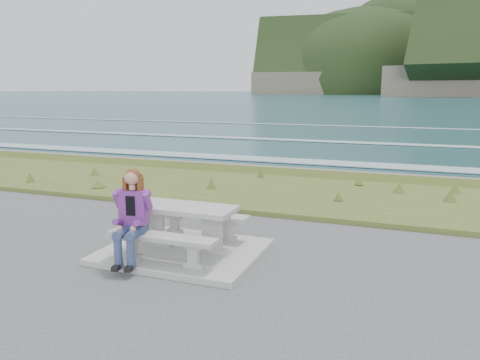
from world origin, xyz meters
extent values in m
cube|color=#9D9D98|center=(0.00, 0.00, 0.05)|extent=(2.60, 2.10, 0.10)
cube|color=#9D9D98|center=(-0.54, 0.00, 0.14)|extent=(0.62, 0.12, 0.08)
cube|color=#9D9D98|center=(-0.54, 0.00, 0.44)|extent=(0.34, 0.09, 0.51)
cube|color=#9D9D98|center=(-0.54, 0.00, 0.73)|extent=(0.62, 0.12, 0.08)
cube|color=#9D9D98|center=(0.54, 0.00, 0.14)|extent=(0.62, 0.12, 0.08)
cube|color=#9D9D98|center=(0.54, 0.00, 0.44)|extent=(0.34, 0.09, 0.51)
cube|color=#9D9D98|center=(0.54, 0.00, 0.73)|extent=(0.62, 0.12, 0.08)
cube|color=#9D9D98|center=(0.00, 0.00, 0.81)|extent=(1.80, 0.75, 0.08)
cube|color=#9D9D98|center=(-0.54, -0.70, 0.14)|extent=(0.30, 0.12, 0.08)
cube|color=#9D9D98|center=(-0.54, -0.70, 0.29)|extent=(0.17, 0.09, 0.22)
cube|color=#9D9D98|center=(-0.54, -0.70, 0.44)|extent=(0.30, 0.12, 0.08)
cube|color=#9D9D98|center=(0.54, -0.70, 0.14)|extent=(0.30, 0.12, 0.08)
cube|color=#9D9D98|center=(0.54, -0.70, 0.29)|extent=(0.17, 0.09, 0.22)
cube|color=#9D9D98|center=(0.54, -0.70, 0.44)|extent=(0.30, 0.12, 0.08)
cube|color=#9D9D98|center=(0.00, -0.70, 0.52)|extent=(1.80, 0.35, 0.07)
cube|color=#9D9D98|center=(-0.54, 0.70, 0.14)|extent=(0.30, 0.12, 0.08)
cube|color=#9D9D98|center=(-0.54, 0.70, 0.29)|extent=(0.17, 0.09, 0.22)
cube|color=#9D9D98|center=(-0.54, 0.70, 0.44)|extent=(0.30, 0.12, 0.08)
cube|color=#9D9D98|center=(0.54, 0.70, 0.14)|extent=(0.30, 0.12, 0.08)
cube|color=#9D9D98|center=(0.54, 0.70, 0.29)|extent=(0.17, 0.09, 0.22)
cube|color=#9D9D98|center=(0.54, 0.70, 0.44)|extent=(0.30, 0.12, 0.08)
cube|color=#9D9D98|center=(0.00, 0.70, 0.52)|extent=(1.80, 0.35, 0.07)
cube|color=#415620|center=(0.00, 5.00, 0.00)|extent=(160.00, 4.50, 0.22)
cube|color=#6C6451|center=(0.00, 7.90, 0.00)|extent=(160.00, 0.80, 2.20)
plane|color=#1D4954|center=(0.00, 430.00, -1.80)|extent=(1600.00, 1600.00, 0.00)
cube|color=#B4BEC2|center=(0.00, 14.00, -1.74)|extent=(220.00, 3.00, 0.06)
cube|color=#B4BEC2|center=(0.00, 22.00, -1.74)|extent=(220.00, 2.00, 0.06)
cube|color=#B4BEC2|center=(0.00, 34.00, -1.74)|extent=(220.00, 1.40, 0.06)
cube|color=#B4BEC2|center=(0.00, 52.00, -1.74)|extent=(220.00, 1.00, 0.06)
cube|color=#6C6451|center=(-40.00, 440.00, 7.20)|extent=(201.55, 149.04, 18.00)
ellipsoid|color=black|center=(-40.00, 440.00, 10.20)|extent=(211.86, 162.91, 128.49)
cube|color=navy|center=(-0.45, -0.92, 0.39)|extent=(0.51, 0.79, 0.57)
cube|color=#7A308F|center=(-0.49, -0.68, 0.94)|extent=(0.46, 0.32, 0.55)
sphere|color=tan|center=(-0.49, -0.70, 1.42)|extent=(0.23, 0.23, 0.23)
sphere|color=#602E16|center=(-0.49, -0.68, 1.43)|extent=(0.25, 0.25, 0.25)
camera|label=1|loc=(3.57, -6.73, 2.76)|focal=35.00mm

